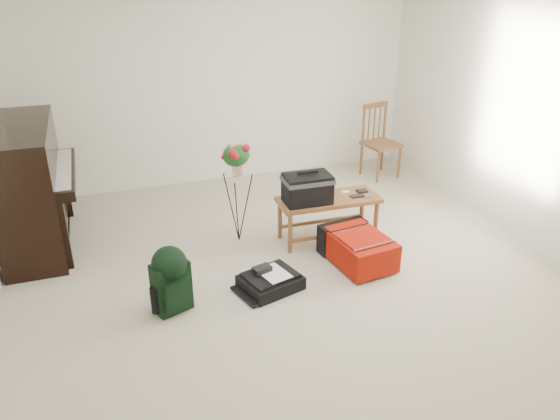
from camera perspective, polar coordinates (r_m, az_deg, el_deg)
name	(u,v)px	position (r m, az deg, el deg)	size (l,w,h in m)	color
floor	(296,285)	(4.95, 1.66, -7.87)	(5.00, 5.50, 0.01)	beige
wall_back	(218,84)	(6.94, -6.46, 12.95)	(5.00, 0.04, 2.50)	white
wall_right	(546,125)	(5.75, 26.07, 8.02)	(0.04, 5.50, 2.50)	white
piano	(32,190)	(5.90, -24.53, 1.95)	(0.71, 1.50, 1.25)	black
bench	(314,192)	(5.42, 3.61, 1.89)	(1.05, 0.44, 0.80)	brown
dining_chair	(380,142)	(7.34, 10.44, 7.00)	(0.48, 0.48, 0.95)	brown
red_suitcase	(355,245)	(5.30, 7.87, -3.68)	(0.56, 0.77, 0.31)	red
black_duffel	(270,281)	(4.87, -1.01, -7.41)	(0.59, 0.52, 0.21)	black
green_backpack	(170,276)	(4.55, -11.38, -6.83)	(0.34, 0.32, 0.59)	black
flower_stand	(237,193)	(5.48, -4.47, 1.76)	(0.38, 0.38, 1.08)	black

